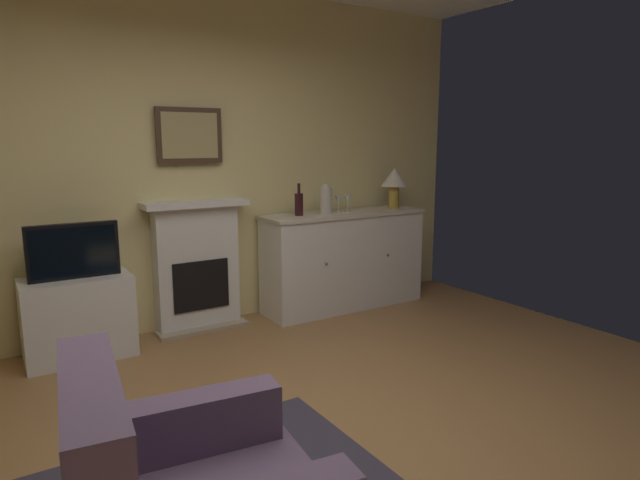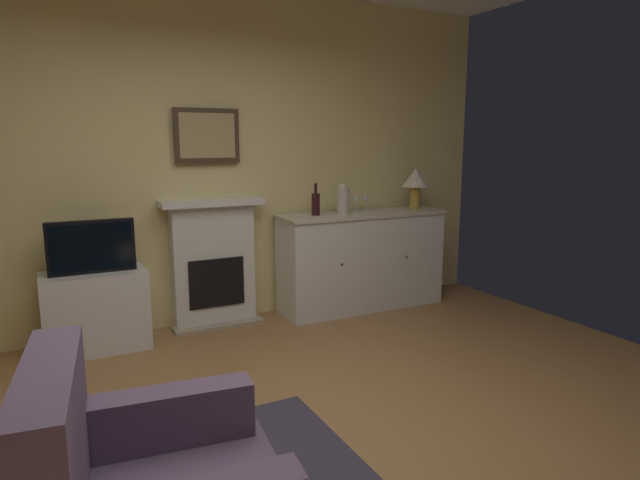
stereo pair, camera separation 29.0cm
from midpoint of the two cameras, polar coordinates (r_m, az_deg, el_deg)
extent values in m
cube|color=#9E7042|center=(2.97, 1.93, -23.02)|extent=(6.05, 4.82, 0.10)
cube|color=#EAD68C|center=(4.70, -12.40, 8.26)|extent=(6.05, 0.06, 2.86)
cube|color=white|center=(4.75, -9.49, -2.65)|extent=(0.70, 0.18, 1.05)
cube|color=tan|center=(4.80, -8.94, -8.83)|extent=(0.77, 0.20, 0.03)
cube|color=black|center=(4.70, -9.08, -4.49)|extent=(0.48, 0.02, 0.42)
cube|color=white|center=(4.64, -9.58, 3.91)|extent=(0.87, 0.27, 0.05)
cube|color=#473323|center=(4.67, -10.05, 10.77)|extent=(0.55, 0.03, 0.45)
cube|color=tan|center=(4.66, -9.99, 10.77)|extent=(0.47, 0.01, 0.37)
cube|color=white|center=(5.20, 6.01, -2.33)|extent=(1.60, 0.45, 0.89)
cube|color=beige|center=(5.12, 6.11, 2.72)|extent=(1.63, 0.48, 0.03)
sphere|color=brown|center=(4.81, 4.06, -2.59)|extent=(0.02, 0.02, 0.02)
sphere|color=brown|center=(5.20, 10.69, -1.76)|extent=(0.02, 0.02, 0.02)
cylinder|color=#B79338|center=(5.46, 11.48, 4.36)|extent=(0.10, 0.10, 0.22)
cone|color=silver|center=(5.44, 11.55, 6.46)|extent=(0.26, 0.26, 0.18)
cylinder|color=#331419|center=(4.88, 1.25, 3.76)|extent=(0.08, 0.08, 0.20)
cylinder|color=#331419|center=(4.87, 1.26, 5.46)|extent=(0.03, 0.03, 0.09)
cylinder|color=silver|center=(5.06, 5.49, 2.83)|extent=(0.06, 0.06, 0.00)
cylinder|color=silver|center=(5.05, 5.50, 3.37)|extent=(0.01, 0.01, 0.09)
cone|color=silver|center=(5.04, 5.52, 4.27)|extent=(0.07, 0.07, 0.07)
cylinder|color=silver|center=(5.12, 6.50, 2.91)|extent=(0.06, 0.06, 0.00)
cylinder|color=silver|center=(5.12, 6.51, 3.43)|extent=(0.01, 0.01, 0.09)
cone|color=silver|center=(5.11, 6.52, 4.33)|extent=(0.07, 0.07, 0.07)
cylinder|color=beige|center=(4.93, 4.13, 4.04)|extent=(0.11, 0.11, 0.24)
sphere|color=beige|center=(4.92, 4.15, 5.43)|extent=(0.08, 0.08, 0.08)
cube|color=white|center=(4.46, -20.80, -7.02)|extent=(0.75, 0.42, 0.61)
cube|color=black|center=(4.32, -21.20, -0.68)|extent=(0.62, 0.06, 0.40)
cube|color=black|center=(4.29, -21.15, -0.76)|extent=(0.57, 0.01, 0.35)
cube|color=#604C66|center=(1.88, -22.17, -19.45)|extent=(0.25, 0.77, 0.50)
cube|color=#604C66|center=(2.24, -12.86, -17.94)|extent=(0.73, 0.22, 0.22)
camera|label=1|loc=(0.15, -87.43, 0.47)|focal=30.41mm
camera|label=2|loc=(0.15, 92.57, -0.47)|focal=30.41mm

